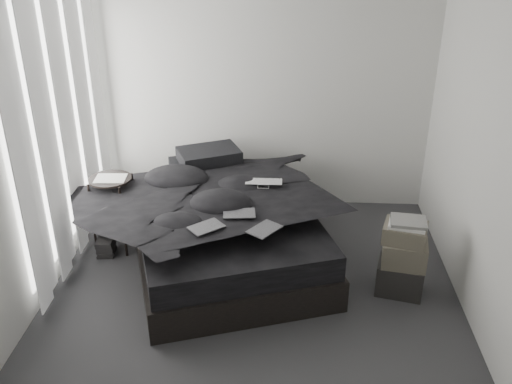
# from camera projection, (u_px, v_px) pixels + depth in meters

# --- Properties ---
(floor) EXTENTS (3.60, 4.20, 0.01)m
(floor) POSITION_uv_depth(u_px,v_px,m) (251.00, 314.00, 4.78)
(floor) COLOR #333336
(floor) RESTS_ON ground
(wall_back) EXTENTS (3.60, 0.01, 2.60)m
(wall_back) POSITION_uv_depth(u_px,v_px,m) (263.00, 92.00, 6.08)
(wall_back) COLOR silver
(wall_back) RESTS_ON ground
(wall_left) EXTENTS (0.01, 4.20, 2.60)m
(wall_left) POSITION_uv_depth(u_px,v_px,m) (12.00, 168.00, 4.30)
(wall_left) COLOR silver
(wall_left) RESTS_ON ground
(wall_right) EXTENTS (0.01, 4.20, 2.60)m
(wall_right) POSITION_uv_depth(u_px,v_px,m) (498.00, 179.00, 4.11)
(wall_right) COLOR silver
(wall_right) RESTS_ON ground
(window_left) EXTENTS (0.02, 2.00, 2.30)m
(window_left) POSITION_uv_depth(u_px,v_px,m) (58.00, 122.00, 5.08)
(window_left) COLOR white
(window_left) RESTS_ON wall_left
(curtain_left) EXTENTS (0.06, 2.12, 2.48)m
(curtain_left) POSITION_uv_depth(u_px,v_px,m) (64.00, 129.00, 5.11)
(curtain_left) COLOR white
(curtain_left) RESTS_ON wall_left
(bed) EXTENTS (2.24, 2.58, 0.30)m
(bed) POSITION_uv_depth(u_px,v_px,m) (225.00, 245.00, 5.50)
(bed) COLOR black
(bed) RESTS_ON floor
(mattress) EXTENTS (2.16, 2.50, 0.23)m
(mattress) POSITION_uv_depth(u_px,v_px,m) (224.00, 221.00, 5.38)
(mattress) COLOR black
(mattress) RESTS_ON bed
(duvet) EXTENTS (2.10, 2.26, 0.25)m
(duvet) POSITION_uv_depth(u_px,v_px,m) (224.00, 200.00, 5.23)
(duvet) COLOR black
(duvet) RESTS_ON mattress
(pillow_lower) EXTENTS (0.76, 0.62, 0.15)m
(pillow_lower) POSITION_uv_depth(u_px,v_px,m) (202.00, 168.00, 6.01)
(pillow_lower) COLOR black
(pillow_lower) RESTS_ON mattress
(pillow_upper) EXTENTS (0.73, 0.64, 0.14)m
(pillow_upper) POSITION_uv_depth(u_px,v_px,m) (209.00, 156.00, 5.95)
(pillow_upper) COLOR black
(pillow_upper) RESTS_ON pillow_lower
(laptop) EXTENTS (0.35, 0.22, 0.03)m
(laptop) POSITION_uv_depth(u_px,v_px,m) (264.00, 177.00, 5.35)
(laptop) COLOR silver
(laptop) RESTS_ON duvet
(comic_a) EXTENTS (0.33, 0.31, 0.01)m
(comic_a) POSITION_uv_depth(u_px,v_px,m) (206.00, 219.00, 4.65)
(comic_a) COLOR black
(comic_a) RESTS_ON duvet
(comic_b) EXTENTS (0.29, 0.21, 0.01)m
(comic_b) POSITION_uv_depth(u_px,v_px,m) (239.00, 205.00, 4.86)
(comic_b) COLOR black
(comic_b) RESTS_ON duvet
(comic_c) EXTENTS (0.31, 0.33, 0.01)m
(comic_c) POSITION_uv_depth(u_px,v_px,m) (265.00, 219.00, 4.61)
(comic_c) COLOR black
(comic_c) RESTS_ON duvet
(side_stand) EXTENTS (0.45, 0.45, 0.75)m
(side_stand) POSITION_uv_depth(u_px,v_px,m) (114.00, 213.00, 5.59)
(side_stand) COLOR black
(side_stand) RESTS_ON floor
(papers) EXTENTS (0.30, 0.23, 0.01)m
(papers) POSITION_uv_depth(u_px,v_px,m) (111.00, 179.00, 5.41)
(papers) COLOR white
(papers) RESTS_ON side_stand
(floor_books) EXTENTS (0.19, 0.24, 0.16)m
(floor_books) POSITION_uv_depth(u_px,v_px,m) (106.00, 246.00, 5.60)
(floor_books) COLOR black
(floor_books) RESTS_ON floor
(box_lower) EXTENTS (0.46, 0.39, 0.29)m
(box_lower) POSITION_uv_depth(u_px,v_px,m) (400.00, 277.00, 5.01)
(box_lower) COLOR black
(box_lower) RESTS_ON floor
(box_mid) EXTENTS (0.41, 0.35, 0.22)m
(box_mid) POSITION_uv_depth(u_px,v_px,m) (404.00, 253.00, 4.89)
(box_mid) COLOR #554F43
(box_mid) RESTS_ON box_lower
(box_upper) EXTENTS (0.42, 0.37, 0.15)m
(box_upper) POSITION_uv_depth(u_px,v_px,m) (405.00, 233.00, 4.82)
(box_upper) COLOR #554F43
(box_upper) RESTS_ON box_mid
(art_book_white) EXTENTS (0.35, 0.31, 0.03)m
(art_book_white) POSITION_uv_depth(u_px,v_px,m) (407.00, 224.00, 4.77)
(art_book_white) COLOR silver
(art_book_white) RESTS_ON box_upper
(art_book_snake) EXTENTS (0.32, 0.27, 0.03)m
(art_book_snake) POSITION_uv_depth(u_px,v_px,m) (409.00, 221.00, 4.75)
(art_book_snake) COLOR silver
(art_book_snake) RESTS_ON art_book_white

